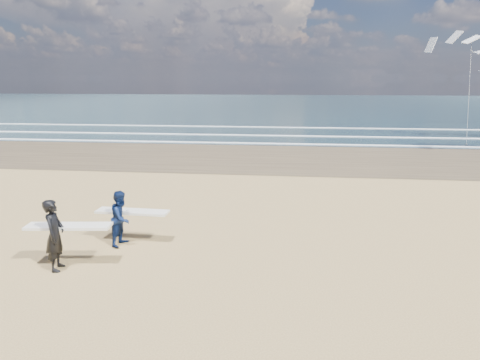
# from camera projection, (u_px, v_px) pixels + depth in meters

# --- Properties ---
(ocean) EXTENTS (220.00, 100.00, 0.02)m
(ocean) POSITION_uv_depth(u_px,v_px,m) (373.00, 106.00, 77.96)
(ocean) COLOR #182D35
(ocean) RESTS_ON ground
(foam_breakers) EXTENTS (220.00, 11.70, 0.05)m
(foam_breakers) POSITION_uv_depth(u_px,v_px,m) (470.00, 138.00, 35.53)
(foam_breakers) COLOR white
(foam_breakers) RESTS_ON ground
(surfer_near) EXTENTS (2.25, 1.12, 1.88)m
(surfer_near) POSITION_uv_depth(u_px,v_px,m) (56.00, 234.00, 10.96)
(surfer_near) COLOR black
(surfer_near) RESTS_ON ground
(surfer_far) EXTENTS (2.22, 1.11, 1.66)m
(surfer_far) POSITION_uv_depth(u_px,v_px,m) (123.00, 217.00, 12.65)
(surfer_far) COLOR #0C1B44
(surfer_far) RESTS_ON ground
(kite_1) EXTENTS (6.11, 4.77, 9.04)m
(kite_1) POSITION_uv_depth(u_px,v_px,m) (470.00, 75.00, 33.14)
(kite_1) COLOR slate
(kite_1) RESTS_ON ground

